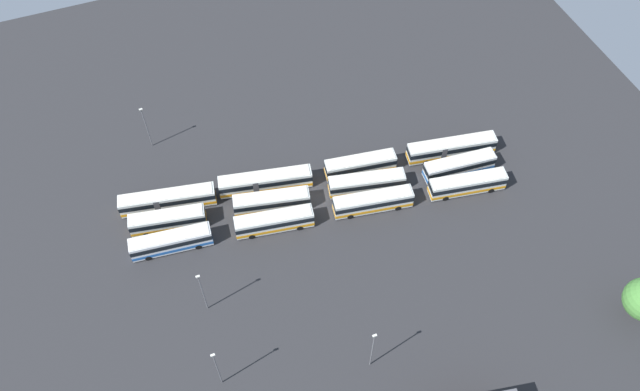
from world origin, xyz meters
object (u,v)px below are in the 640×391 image
object	(u,v)px
bus_row2_slot0	(373,202)
bus_row2_slot1	(367,183)
bus_row3_slot0	(467,184)
bus_row1_slot0	(274,221)
bus_row3_slot2	(451,148)
bus_row0_slot1	(168,220)
bus_row0_slot0	(171,242)
bus_row1_slot2	(265,181)
lamp_post_near_entrance	(146,126)
lamp_post_far_corner	(217,368)
bus_row0_slot2	(167,200)
bus_row3_slot1	(459,166)
lamp_post_by_building	(372,349)
bus_row1_slot1	(272,202)
bus_row2_slot2	(360,165)
lamp_post_mid_lot	(202,291)

from	to	relation	value
bus_row2_slot0	bus_row2_slot1	distance (m)	3.75
bus_row2_slot1	bus_row3_slot0	distance (m)	16.08
bus_row1_slot0	bus_row3_slot0	size ratio (longest dim) A/B	0.98
bus_row3_slot2	bus_row0_slot1	bearing A→B (deg)	176.77
bus_row0_slot0	bus_row2_slot1	bearing A→B (deg)	-0.72
bus_row1_slot2	lamp_post_near_entrance	size ratio (longest dim) A/B	1.69
lamp_post_far_corner	bus_row3_slot2	bearing A→B (deg)	27.31
bus_row0_slot2	bus_row2_slot1	distance (m)	31.57
bus_row0_slot1	bus_row3_slot1	xyz separation A→B (m)	(46.81, -6.51, 0.00)
bus_row1_slot2	bus_row3_slot2	bearing A→B (deg)	-8.11
bus_row2_slot0	bus_row3_slot2	xyz separation A→B (m)	(16.56, 5.41, 0.00)
bus_row0_slot1	bus_row3_slot0	distance (m)	47.39
bus_row1_slot0	lamp_post_by_building	distance (m)	26.10
bus_row1_slot1	bus_row2_slot2	distance (m)	15.93
bus_row1_slot2	bus_row0_slot0	bearing A→B (deg)	-161.02
bus_row1_slot1	bus_row1_slot2	xyz separation A→B (m)	(0.27, 4.13, 0.00)
bus_row0_slot1	lamp_post_far_corner	distance (m)	26.91
lamp_post_near_entrance	lamp_post_mid_lot	distance (m)	32.88
lamp_post_far_corner	lamp_post_by_building	size ratio (longest dim) A/B	0.99
bus_row2_slot2	lamp_post_near_entrance	xyz separation A→B (m)	(-30.81, 17.94, 3.07)
bus_row1_slot0	bus_row1_slot1	world-z (taller)	same
bus_row3_slot1	lamp_post_mid_lot	xyz separation A→B (m)	(-44.94, -9.03, 3.31)
bus_row1_slot0	lamp_post_mid_lot	distance (m)	16.66
bus_row3_slot2	lamp_post_far_corner	distance (m)	52.45
bus_row3_slot1	lamp_post_by_building	world-z (taller)	lamp_post_by_building
bus_row2_slot2	bus_row1_slot1	bearing A→B (deg)	-173.65
bus_row0_slot2	bus_row3_slot1	size ratio (longest dim) A/B	1.26
bus_row0_slot0	lamp_post_by_building	xyz separation A→B (m)	(20.55, -27.48, 3.40)
bus_row3_slot0	bus_row2_slot0	bearing A→B (deg)	171.86
lamp_post_near_entrance	lamp_post_far_corner	bearing A→B (deg)	-90.22
bus_row1_slot0	bus_row1_slot2	bearing A→B (deg)	82.05
lamp_post_far_corner	bus_row3_slot1	bearing A→B (deg)	23.70
bus_row0_slot2	bus_row2_slot1	world-z (taller)	same
bus_row0_slot0	bus_row1_slot1	xyz separation A→B (m)	(16.38, 1.60, -0.00)
bus_row3_slot1	bus_row2_slot1	bearing A→B (deg)	172.13
bus_row0_slot1	bus_row1_slot2	xyz separation A→B (m)	(16.25, 1.76, 0.00)
bus_row2_slot1	bus_row3_slot0	xyz separation A→B (m)	(14.95, -5.92, 0.00)
bus_row3_slot0	lamp_post_near_entrance	bearing A→B (deg)	148.60
bus_row2_slot1	lamp_post_mid_lot	world-z (taller)	lamp_post_mid_lot
bus_row3_slot0	lamp_post_far_corner	xyz separation A→B (m)	(-45.43, -16.40, 3.33)
bus_row2_slot0	bus_row1_slot1	bearing A→B (deg)	158.89
bus_row3_slot2	lamp_post_near_entrance	size ratio (longest dim) A/B	1.69
lamp_post_mid_lot	bus_row2_slot2	bearing A→B (deg)	26.51
bus_row1_slot1	bus_row2_slot2	xyz separation A→B (m)	(15.83, 1.76, -0.00)
bus_row0_slot1	bus_row3_slot0	size ratio (longest dim) A/B	0.93
bus_row1_slot1	bus_row3_slot0	size ratio (longest dim) A/B	0.96
bus_row3_slot2	bus_row3_slot1	bearing A→B (deg)	-97.84
bus_row1_slot1	bus_row3_slot2	bearing A→B (deg)	-0.56
bus_row0_slot1	lamp_post_by_building	distance (m)	37.51
bus_row0_slot0	bus_row0_slot2	xyz separation A→B (m)	(1.21, 7.76, 0.00)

